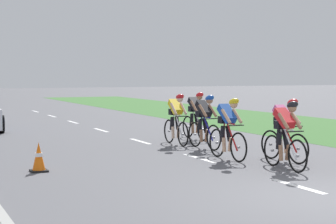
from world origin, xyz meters
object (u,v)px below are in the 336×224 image
at_px(cyclist_third, 228,128).
at_px(cyclist_sixth, 196,115).
at_px(cyclist_lead, 285,134).
at_px(cyclist_fifth, 176,119).
at_px(cyclist_fourth, 205,121).
at_px(cyclist_second, 285,129).
at_px(traffic_cone_near, 39,157).

xyz_separation_m(cyclist_third, cyclist_sixth, (1.33, 4.33, 0.00)).
bearing_deg(cyclist_lead, cyclist_sixth, 81.47).
height_order(cyclist_lead, cyclist_fifth, same).
bearing_deg(cyclist_sixth, cyclist_fifth, -138.03).
distance_m(cyclist_fourth, cyclist_fifth, 1.20).
xyz_separation_m(cyclist_fourth, cyclist_sixth, (0.87, 2.24, 0.00)).
distance_m(cyclist_third, cyclist_sixth, 4.53).
height_order(cyclist_lead, cyclist_second, same).
height_order(cyclist_lead, cyclist_third, same).
bearing_deg(cyclist_third, cyclist_lead, -77.31).
bearing_deg(cyclist_sixth, traffic_cone_near, -144.98).
distance_m(cyclist_fifth, cyclist_sixth, 1.62).
relative_size(cyclist_second, cyclist_fifth, 1.00).
relative_size(cyclist_third, cyclist_sixth, 1.00).
bearing_deg(cyclist_fifth, cyclist_third, -92.09).
bearing_deg(cyclist_fourth, cyclist_third, -102.41).
height_order(cyclist_fifth, traffic_cone_near, cyclist_fifth).
bearing_deg(traffic_cone_near, cyclist_fourth, 20.76).
bearing_deg(cyclist_lead, cyclist_fifth, 93.26).
xyz_separation_m(cyclist_third, traffic_cone_near, (-4.62, 0.16, -0.48)).
bearing_deg(cyclist_fourth, cyclist_lead, -90.78).
height_order(cyclist_third, cyclist_fourth, same).
xyz_separation_m(cyclist_third, cyclist_fourth, (0.46, 2.09, 0.00)).
bearing_deg(cyclist_fifth, cyclist_sixth, 41.97).
relative_size(cyclist_sixth, traffic_cone_near, 2.69).
height_order(cyclist_second, cyclist_sixth, same).
bearing_deg(traffic_cone_near, cyclist_lead, -21.35).
xyz_separation_m(cyclist_lead, traffic_cone_near, (-5.03, 1.96, -0.48)).
distance_m(cyclist_lead, cyclist_sixth, 6.20).
xyz_separation_m(cyclist_lead, cyclist_fourth, (0.05, 3.89, 0.00)).
xyz_separation_m(cyclist_lead, cyclist_sixth, (0.92, 6.13, 0.00)).
relative_size(cyclist_fifth, cyclist_sixth, 1.00).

